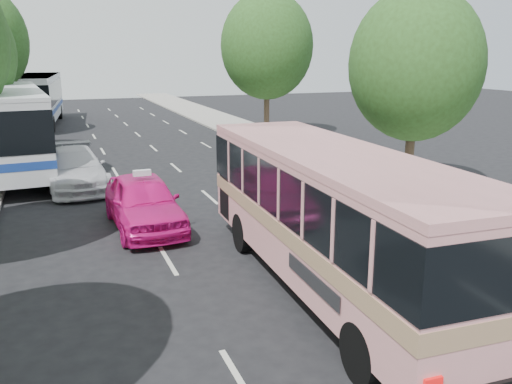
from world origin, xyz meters
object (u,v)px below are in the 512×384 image
tour_coach_front (10,122)px  pink_bus (332,205)px  pink_taxi (144,202)px  tour_coach_rear (38,95)px  white_pickup (75,169)px

tour_coach_front → pink_bus: bearing=-70.1°
pink_taxi → tour_coach_front: 11.74m
pink_taxi → pink_bus: bearing=-63.9°
pink_bus → tour_coach_front: (-7.60, 17.09, 0.25)m
pink_taxi → tour_coach_front: tour_coach_front is taller
tour_coach_rear → white_pickup: bearing=-81.2°
white_pickup → tour_coach_rear: bearing=90.8°
tour_coach_front → tour_coach_rear: (1.02, 17.79, -0.04)m
pink_taxi → white_pickup: 6.56m
pink_taxi → white_pickup: size_ratio=0.90×
tour_coach_rear → pink_taxi: bearing=-78.6°
white_pickup → tour_coach_front: (-2.54, 4.50, 1.52)m
pink_taxi → tour_coach_rear: 28.83m
white_pickup → tour_coach_rear: size_ratio=0.43×
pink_taxi → tour_coach_rear: size_ratio=0.39×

